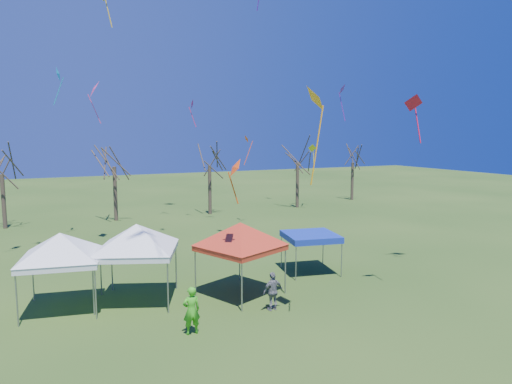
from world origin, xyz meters
The scene contains 21 objects.
ground centered at (0.00, 0.00, 0.00)m, with size 140.00×140.00×0.00m, color #274516.
tree_1 centered at (-10.77, 24.65, 5.79)m, with size 3.42×3.42×7.54m.
tree_2 centered at (-2.37, 24.38, 6.29)m, with size 3.71×3.71×8.18m.
tree_3 centered at (6.03, 24.04, 6.08)m, with size 3.59×3.59×7.91m.
tree_4 centered at (15.36, 24.00, 6.06)m, with size 3.58×3.58×7.89m.
tree_5 centered at (23.72, 26.07, 5.73)m, with size 3.39×3.39×7.46m.
tent_white_west centered at (-7.39, 4.52, 3.07)m, with size 4.24×4.24×3.80m.
tent_white_mid centered at (-4.34, 4.18, 3.23)m, with size 4.22×4.22×4.00m.
tent_red centered at (0.08, 3.03, 3.14)m, with size 4.10×4.10×3.89m.
tent_blue centered at (4.84, 4.65, 1.92)m, with size 3.12×3.12×2.09m.
person_grey centered at (0.55, 0.70, 0.82)m, with size 0.96×0.40×1.63m, color slate.
person_green centered at (-3.21, -0.06, 0.90)m, with size 0.65×0.43×1.79m, color green.
kite_27 centered at (6.83, -0.34, 8.66)m, with size 0.99×0.76×2.15m.
kite_11 centered at (-4.69, 15.16, 10.16)m, with size 0.77×1.28×2.73m.
kite_1 centered at (-0.83, 1.45, 5.96)m, with size 0.57×0.89×1.92m.
kite_22 centered at (7.11, 18.00, 6.87)m, with size 0.77×0.78×2.43m.
kite_5 centered at (1.07, -1.58, 8.54)m, with size 1.03×1.28×3.58m.
kite_12 centered at (16.78, 23.58, 5.92)m, with size 0.94×0.55×2.79m.
kite_19 centered at (3.53, 21.11, 9.78)m, with size 0.69×0.86×2.32m.
kite_17 centered at (10.17, 9.56, 10.22)m, with size 0.90×0.87×2.47m.
kite_13 centered at (-6.57, 18.12, 11.29)m, with size 0.71×1.03×2.56m.
Camera 1 is at (-7.90, -15.61, 7.30)m, focal length 32.00 mm.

